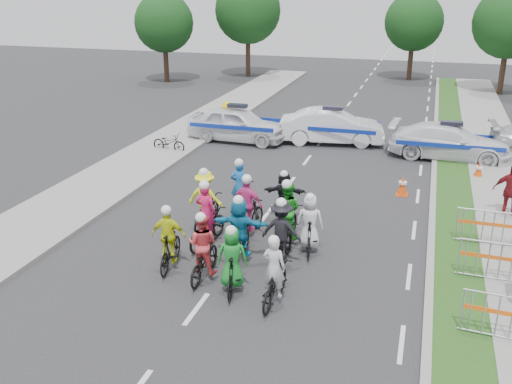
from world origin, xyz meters
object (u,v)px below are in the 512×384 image
(rider_0, at_px, (274,280))
(rider_12, at_px, (240,196))
(police_car_1, at_px, (332,127))
(tree_3, at_px, (248,11))
(cone_0, at_px, (403,186))
(rider_4, at_px, (281,238))
(barrier_2, at_px, (493,230))
(rider_6, at_px, (207,223))
(tree_0, at_px, (164,23))
(tree_1, at_px, (510,23))
(rider_1, at_px, (233,265))
(tree_4, at_px, (414,22))
(rider_2, at_px, (203,253))
(rider_9, at_px, (248,212))
(rider_5, at_px, (240,233))
(rider_10, at_px, (206,205))
(rider_3, at_px, (170,244))
(spectator_2, at_px, (511,191))
(rider_7, at_px, (310,229))
(rider_11, at_px, (284,199))
(cone_1, at_px, (479,170))
(police_car_2, at_px, (449,142))
(barrier_1, at_px, (500,264))
(parked_bike, at_px, (169,142))
(barrier_0, at_px, (511,321))
(police_car_0, at_px, (238,124))
(rider_8, at_px, (287,219))

(rider_0, distance_m, rider_12, 5.44)
(police_car_1, height_order, tree_3, tree_3)
(rider_12, relative_size, cone_0, 2.70)
(rider_4, relative_size, barrier_2, 0.95)
(rider_4, bearing_deg, rider_6, -11.83)
(tree_0, bearing_deg, tree_3, 38.66)
(tree_1, bearing_deg, rider_1, -106.29)
(cone_0, relative_size, tree_4, 0.11)
(rider_2, relative_size, barrier_2, 0.91)
(rider_2, bearing_deg, rider_1, 154.83)
(rider_9, bearing_deg, tree_3, -60.42)
(rider_5, xyz_separation_m, barrier_2, (6.52, 2.76, -0.24))
(rider_10, height_order, police_car_1, rider_10)
(rider_3, relative_size, spectator_2, 0.99)
(rider_7, relative_size, rider_11, 1.06)
(police_car_1, relative_size, cone_0, 6.74)
(tree_0, bearing_deg, cone_1, -38.46)
(rider_1, height_order, rider_2, rider_2)
(rider_3, distance_m, cone_0, 9.14)
(rider_2, height_order, police_car_2, rider_2)
(rider_10, bearing_deg, rider_7, 168.61)
(police_car_1, height_order, barrier_1, police_car_1)
(rider_11, relative_size, cone_1, 2.38)
(rider_11, bearing_deg, cone_1, -142.11)
(police_car_1, relative_size, tree_3, 0.64)
(police_car_2, height_order, spectator_2, spectator_2)
(rider_5, xyz_separation_m, rider_6, (-1.20, 0.64, -0.15))
(police_car_1, bearing_deg, rider_3, 162.70)
(rider_6, xyz_separation_m, parked_bike, (-5.05, 8.23, -0.24))
(barrier_0, relative_size, cone_1, 2.86)
(rider_0, relative_size, rider_7, 0.99)
(rider_1, relative_size, tree_3, 0.24)
(barrier_2, xyz_separation_m, tree_4, (-3.70, 28.62, 3.63))
(rider_7, distance_m, police_car_0, 11.80)
(police_car_1, bearing_deg, rider_0, 175.45)
(rider_11, height_order, barrier_0, rider_11)
(rider_6, xyz_separation_m, rider_9, (0.93, 0.92, 0.09))
(barrier_0, bearing_deg, police_car_1, 113.43)
(barrier_1, relative_size, tree_3, 0.27)
(barrier_0, height_order, tree_3, tree_3)
(rider_5, bearing_deg, rider_1, 100.23)
(rider_3, distance_m, rider_11, 4.43)
(rider_2, relative_size, parked_bike, 1.17)
(tree_1, bearing_deg, rider_3, -110.18)
(rider_8, height_order, tree_1, tree_1)
(rider_8, bearing_deg, rider_6, 22.57)
(rider_3, bearing_deg, tree_3, -83.87)
(rider_9, height_order, tree_0, tree_0)
(police_car_0, xyz_separation_m, spectator_2, (11.12, -6.24, 0.12))
(rider_0, height_order, tree_1, tree_1)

